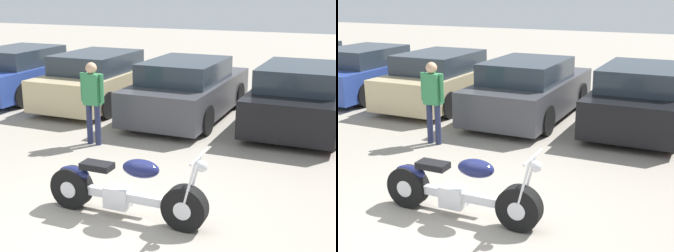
% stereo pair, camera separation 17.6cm
% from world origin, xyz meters
% --- Properties ---
extents(ground_plane, '(60.00, 60.00, 0.00)m').
position_xyz_m(ground_plane, '(0.00, 0.00, 0.00)').
color(ground_plane, gray).
extents(motorcycle, '(2.32, 0.62, 1.05)m').
position_xyz_m(motorcycle, '(0.09, 0.42, 0.39)').
color(motorcycle, black).
rests_on(motorcycle, ground_plane).
extents(parked_car_blue, '(1.96, 4.29, 1.42)m').
position_xyz_m(parked_car_blue, '(-6.21, 6.11, 0.67)').
color(parked_car_blue, '#2D479E').
rests_on(parked_car_blue, ground_plane).
extents(parked_car_champagne, '(1.96, 4.29, 1.42)m').
position_xyz_m(parked_car_champagne, '(-3.59, 6.04, 0.67)').
color(parked_car_champagne, '#C6B284').
rests_on(parked_car_champagne, ground_plane).
extents(parked_car_dark_grey, '(1.96, 4.29, 1.42)m').
position_xyz_m(parked_car_dark_grey, '(-0.98, 5.72, 0.67)').
color(parked_car_dark_grey, '#3D3D42').
rests_on(parked_car_dark_grey, ground_plane).
extents(parked_car_black, '(1.96, 4.29, 1.42)m').
position_xyz_m(parked_car_black, '(1.63, 6.00, 0.67)').
color(parked_car_black, black).
rests_on(parked_car_black, ground_plane).
extents(person_standing, '(0.52, 0.22, 1.66)m').
position_xyz_m(person_standing, '(-1.96, 2.98, 0.99)').
color(person_standing, '#232847').
rests_on(person_standing, ground_plane).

